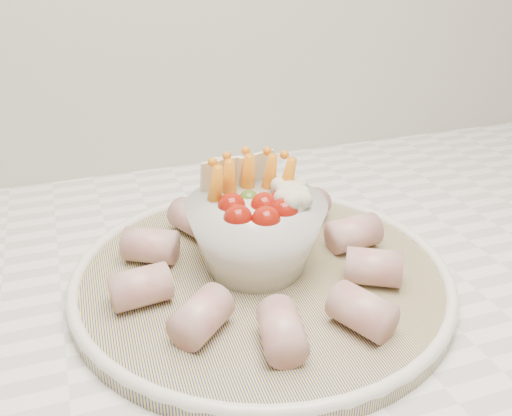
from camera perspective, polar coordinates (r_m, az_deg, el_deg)
name	(u,v)px	position (r m, az deg, el deg)	size (l,w,h in m)	color
serving_platter	(262,275)	(0.58, 0.57, -6.71)	(0.39, 0.39, 0.02)	navy
veggie_bowl	(257,229)	(0.57, 0.09, -2.13)	(0.14, 0.14, 0.11)	silver
cured_meat_rolls	(261,256)	(0.57, 0.50, -4.87)	(0.29, 0.30, 0.04)	#AF5050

